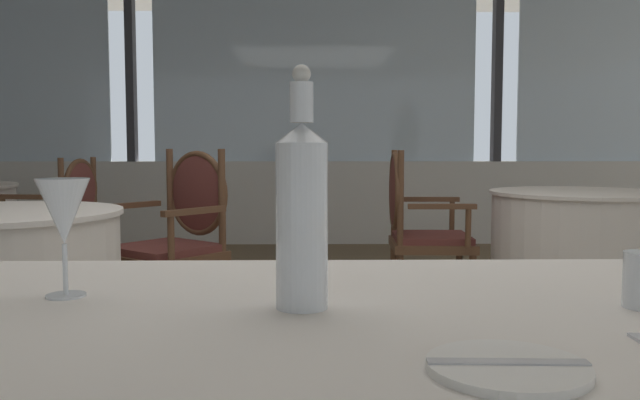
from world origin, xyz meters
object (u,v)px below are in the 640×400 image
Objects in this scene: dining_chair_1_0 at (416,221)px; dining_chair_2_1 at (179,230)px; side_plate at (508,367)px; dining_chair_0_0 at (62,216)px; wine_glass at (63,213)px; water_bottle at (302,210)px.

dining_chair_2_1 reaches higher than dining_chair_1_0.
side_plate is 0.19× the size of dining_chair_0_0.
dining_chair_1_0 is at bearing 177.80° from dining_chair_0_0.
dining_chair_0_0 is 2.26m from dining_chair_1_0.
dining_chair_0_0 is 0.94× the size of dining_chair_2_1.
dining_chair_2_1 is at bearing 96.62° from wine_glass.
dining_chair_1_0 is (1.02, 2.68, -0.32)m from wine_glass.
side_plate is 0.73m from wine_glass.
side_plate is 0.18× the size of dining_chair_2_1.
dining_chair_1_0 is (0.63, 2.77, -0.33)m from water_bottle.
dining_chair_0_0 is at bearing 116.07° from water_bottle.
water_bottle is 0.40m from wine_glass.
wine_glass is at bearing 45.87° from dining_chair_2_1.
wine_glass is 2.25m from dining_chair_2_1.
dining_chair_2_1 reaches higher than side_plate.
dining_chair_1_0 is 0.99× the size of dining_chair_2_1.
wine_glass is (-0.39, 0.08, -0.01)m from water_bottle.
side_plate is at bearing 57.90° from dining_chair_2_1.
water_bottle reaches higher than dining_chair_1_0.
wine_glass is 2.89m from dining_chair_1_0.
wine_glass is 0.21× the size of dining_chair_0_0.
dining_chair_2_1 is (0.93, -0.93, 0.02)m from dining_chair_0_0.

